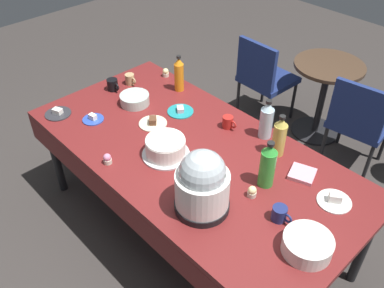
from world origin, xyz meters
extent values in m
plane|color=#383330|center=(0.00, 0.00, 0.00)|extent=(9.00, 9.00, 0.00)
cube|color=maroon|center=(0.00, 0.00, 0.73)|extent=(2.20, 1.10, 0.04)
cylinder|color=black|center=(-1.02, -0.47, 0.35)|extent=(0.06, 0.06, 0.71)
cylinder|color=black|center=(-1.02, 0.47, 0.35)|extent=(0.06, 0.06, 0.71)
cylinder|color=black|center=(1.02, 0.47, 0.35)|extent=(0.06, 0.06, 0.71)
cube|color=maroon|center=(0.00, -0.55, 0.62)|extent=(2.20, 0.01, 0.18)
cube|color=maroon|center=(0.00, 0.55, 0.62)|extent=(2.20, 0.01, 0.18)
cylinder|color=silver|center=(-0.08, -0.15, 0.76)|extent=(0.29, 0.29, 0.01)
cylinder|color=white|center=(-0.08, -0.15, 0.81)|extent=(0.24, 0.24, 0.10)
cylinder|color=white|center=(-0.08, -0.15, 0.87)|extent=(0.24, 0.24, 0.01)
cylinder|color=black|center=(0.38, -0.29, 0.77)|extent=(0.29, 0.29, 0.04)
cylinder|color=white|center=(0.38, -0.29, 0.89)|extent=(0.28, 0.28, 0.19)
sphere|color=#B2BCC1|center=(0.38, -0.29, 1.00)|extent=(0.24, 0.24, 0.24)
cylinder|color=#B2C6BC|center=(-0.66, 0.06, 0.79)|extent=(0.21, 0.21, 0.07)
cylinder|color=silver|center=(0.92, -0.12, 0.79)|extent=(0.24, 0.24, 0.09)
cylinder|color=beige|center=(-0.38, 0.00, 0.75)|extent=(0.19, 0.19, 0.01)
cube|color=brown|center=(-0.38, 0.00, 0.78)|extent=(0.08, 0.08, 0.04)
cylinder|color=#2D4CB2|center=(-0.70, -0.27, 0.75)|extent=(0.15, 0.15, 0.01)
cube|color=white|center=(-0.70, -0.27, 0.78)|extent=(0.06, 0.04, 0.04)
cylinder|color=teal|center=(-0.36, 0.23, 0.75)|extent=(0.18, 0.18, 0.01)
cube|color=beige|center=(-0.36, 0.23, 0.77)|extent=(0.08, 0.07, 0.03)
cylinder|color=#2D2D33|center=(-0.93, -0.41, 0.75)|extent=(0.18, 0.18, 0.01)
cube|color=white|center=(-0.93, -0.41, 0.78)|extent=(0.08, 0.06, 0.04)
cylinder|color=white|center=(0.84, 0.26, 0.75)|extent=(0.19, 0.19, 0.01)
cube|color=white|center=(0.84, 0.26, 0.78)|extent=(0.08, 0.07, 0.05)
cylinder|color=beige|center=(0.51, -0.03, 0.77)|extent=(0.05, 0.05, 0.03)
sphere|color=beige|center=(0.51, -0.03, 0.79)|extent=(0.05, 0.05, 0.05)
cylinder|color=beige|center=(-0.26, -0.45, 0.77)|extent=(0.05, 0.05, 0.03)
sphere|color=pink|center=(-0.26, -0.45, 0.79)|extent=(0.05, 0.05, 0.05)
cylinder|color=beige|center=(-0.81, 0.48, 0.77)|extent=(0.05, 0.05, 0.03)
sphere|color=beige|center=(-0.81, 0.48, 0.79)|extent=(0.05, 0.05, 0.05)
cylinder|color=green|center=(0.50, 0.10, 0.86)|extent=(0.09, 0.09, 0.23)
cone|color=green|center=(0.50, 0.10, 1.00)|extent=(0.08, 0.08, 0.05)
cylinder|color=black|center=(0.50, 0.10, 1.04)|extent=(0.04, 0.04, 0.02)
cylinder|color=gold|center=(0.38, 0.36, 0.86)|extent=(0.08, 0.08, 0.21)
cone|color=gold|center=(0.38, 0.36, 0.99)|extent=(0.07, 0.07, 0.05)
cylinder|color=black|center=(0.38, 0.36, 1.02)|extent=(0.04, 0.04, 0.02)
cylinder|color=orange|center=(-0.59, 0.42, 0.86)|extent=(0.07, 0.07, 0.21)
cone|color=orange|center=(-0.59, 0.42, 0.99)|extent=(0.06, 0.06, 0.05)
cylinder|color=black|center=(-0.59, 0.42, 1.02)|extent=(0.03, 0.03, 0.02)
cylinder|color=silver|center=(0.22, 0.44, 0.85)|extent=(0.09, 0.09, 0.20)
cone|color=silver|center=(0.22, 0.44, 0.98)|extent=(0.08, 0.08, 0.05)
cylinder|color=black|center=(0.22, 0.44, 1.01)|extent=(0.04, 0.04, 0.02)
cylinder|color=navy|center=(0.71, -0.06, 0.79)|extent=(0.08, 0.08, 0.08)
torus|color=navy|center=(0.76, -0.06, 0.80)|extent=(0.05, 0.01, 0.05)
cylinder|color=#B2231E|center=(-0.01, 0.34, 0.79)|extent=(0.07, 0.07, 0.08)
torus|color=#B2231E|center=(0.03, 0.34, 0.80)|extent=(0.05, 0.01, 0.05)
cylinder|color=tan|center=(-0.91, 0.21, 0.79)|extent=(0.07, 0.07, 0.08)
torus|color=tan|center=(-0.87, 0.21, 0.79)|extent=(0.05, 0.01, 0.05)
cylinder|color=black|center=(-0.93, 0.06, 0.79)|extent=(0.08, 0.08, 0.09)
torus|color=black|center=(-0.88, 0.06, 0.80)|extent=(0.06, 0.01, 0.06)
cube|color=pink|center=(0.60, 0.30, 0.76)|extent=(0.18, 0.18, 0.02)
cube|color=navy|center=(-0.55, 1.51, 0.42)|extent=(0.46, 0.46, 0.05)
cube|color=navy|center=(-0.56, 1.31, 0.65)|extent=(0.42, 0.06, 0.40)
cylinder|color=black|center=(-0.35, 1.70, 0.20)|extent=(0.03, 0.03, 0.40)
cylinder|color=black|center=(-0.73, 1.71, 0.20)|extent=(0.03, 0.03, 0.40)
cylinder|color=black|center=(-0.37, 1.32, 0.20)|extent=(0.03, 0.03, 0.40)
cylinder|color=black|center=(-0.75, 1.33, 0.20)|extent=(0.03, 0.03, 0.40)
cube|color=navy|center=(0.40, 1.51, 0.42)|extent=(0.49, 0.49, 0.05)
cube|color=navy|center=(0.42, 1.31, 0.65)|extent=(0.42, 0.09, 0.40)
cylinder|color=black|center=(0.56, 1.73, 0.20)|extent=(0.03, 0.03, 0.40)
cylinder|color=black|center=(0.19, 1.68, 0.20)|extent=(0.03, 0.03, 0.40)
cylinder|color=black|center=(0.61, 1.35, 0.20)|extent=(0.03, 0.03, 0.40)
cylinder|color=black|center=(0.24, 1.30, 0.20)|extent=(0.03, 0.03, 0.40)
cylinder|color=#473323|center=(-0.05, 1.66, 0.70)|extent=(0.60, 0.60, 0.03)
cylinder|color=black|center=(-0.05, 1.66, 0.35)|extent=(0.06, 0.06, 0.67)
cylinder|color=black|center=(-0.05, 1.66, 0.01)|extent=(0.44, 0.44, 0.02)
camera|label=1|loc=(1.43, -1.36, 2.40)|focal=38.74mm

